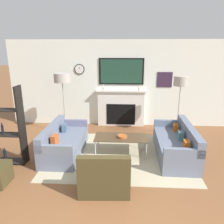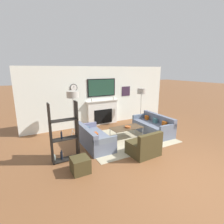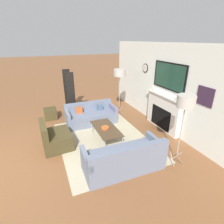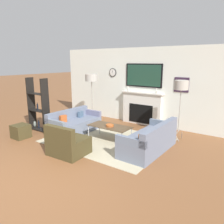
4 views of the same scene
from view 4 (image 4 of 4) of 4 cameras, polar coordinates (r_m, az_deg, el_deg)
name	(u,v)px [view 4 (image 4 of 4)]	position (r m, az deg, el deg)	size (l,w,h in m)	color
ground_plane	(32,177)	(4.76, -20.09, -15.70)	(60.00, 60.00, 0.00)	brown
fireplace_wall	(144,90)	(7.86, 8.24, 5.72)	(7.18, 0.28, 2.70)	white
area_rug	(108,140)	(6.35, -1.18, -7.38)	(3.27, 2.50, 0.01)	#B7AD8D
couch_left	(74,124)	(7.10, -9.84, -3.16)	(0.79, 1.73, 0.70)	slate
couch_right	(150,141)	(5.62, 9.85, -7.42)	(0.82, 1.84, 0.75)	slate
armchair	(68,144)	(5.46, -11.53, -8.25)	(0.91, 0.79, 0.77)	#43391E
coffee_table	(110,127)	(6.23, -0.62, -3.88)	(1.24, 0.59, 0.43)	#4C3823
decorative_bowl	(110,125)	(6.18, -0.57, -3.50)	(0.23, 0.23, 0.06)	#B5592A
floor_lamp_left	(92,78)	(7.96, -5.35, 8.77)	(0.45, 0.45, 1.78)	#9E998E
floor_lamp_right	(181,86)	(6.37, 17.67, 6.49)	(0.38, 0.38, 1.73)	#9E998E
shelf_unit	(38,107)	(7.49, -18.71, 1.19)	(0.77, 0.28, 1.72)	black
ottoman	(21,131)	(7.05, -22.72, -4.67)	(0.45, 0.45, 0.40)	#43391E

